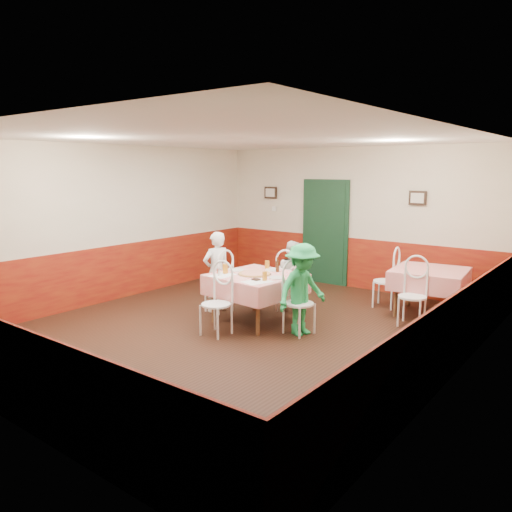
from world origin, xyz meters
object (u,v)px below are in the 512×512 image
Objects in this scene: second_table at (429,292)px; diner_left at (217,272)px; chair_second_b at (412,297)px; chair_second_a at (386,282)px; glass_b at (265,276)px; diner_right at (302,290)px; glass_c at (267,265)px; chair_right at (299,304)px; wallet at (256,280)px; diner_far at (292,276)px; beer_bottle at (278,265)px; glass_a at (225,269)px; pizza at (254,273)px; main_table at (256,298)px; chair_left at (219,285)px; chair_near at (216,305)px; chair_far at (290,285)px.

second_table is 0.83× the size of diner_left.
diner_left is (-2.91, -1.22, 0.22)m from chair_second_b.
chair_second_a is at bearing 150.59° from diner_left.
chair_second_a reaches higher than second_table.
glass_b is 0.10× the size of diner_right.
chair_second_b reaches higher than second_table.
second_table is at bearing 37.17° from glass_c.
chair_right is 6.88× the size of glass_b.
wallet is at bearing 123.69° from diner_right.
beer_bottle is at bearing 101.42° from diner_far.
chair_right is at bearing 21.28° from glass_b.
chair_second_b is 2.30m from glass_b.
glass_b reaches higher than wallet.
wallet is at bearing 88.66° from diner_left.
chair_right is 0.72m from wallet.
diner_left is at bearing 145.85° from glass_a.
pizza is 3.75× the size of glass_b.
beer_bottle is (0.26, -0.08, 0.04)m from glass_c.
glass_a is (-1.68, -2.29, 0.39)m from chair_second_a.
chair_second_b is at bearing 26.79° from beer_bottle.
main_table is 0.95m from diner_right.
diner_left is at bearing -163.61° from chair_second_b.
chair_second_b is 6.88× the size of glass_b.
glass_c is at bearing 121.60° from chair_left.
chair_near is 1.30m from beer_bottle.
chair_left is at bearing 165.00° from wallet.
beer_bottle is 1.95× the size of wallet.
chair_far is (0.08, 0.85, 0.08)m from main_table.
beer_bottle is (0.08, -0.49, 0.42)m from chair_far.
pizza is at bearing 96.14° from chair_right.
chair_far is at bearing 135.16° from chair_left.
diner_right is at bearing 6.98° from glass_a.
glass_b is at bearing -1.62° from glass_a.
beer_bottle reaches higher than second_table.
chair_left is 0.66m from glass_a.
diner_right reaches higher than main_table.
chair_second_a is 2.06m from beer_bottle.
beer_bottle reaches higher than chair_second_b.
wallet is (0.67, -0.08, -0.07)m from glass_a.
glass_c is (-2.12, -1.61, 0.45)m from second_table.
diner_left is (-0.97, -0.77, 0.22)m from chair_far.
glass_c is 0.10× the size of diner_left.
chair_second_a is at bearing 58.38° from main_table.
chair_far is 6.54× the size of glass_c.
diner_left is at bearing 164.66° from glass_b.
glass_c is (-1.37, -1.61, 0.38)m from chair_second_a.
glass_a is 1.12× the size of glass_c.
diner_far is at bearing 136.80° from chair_left.
diner_far is (-0.17, 1.22, -0.18)m from wallet.
chair_near reaches higher than pizza.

